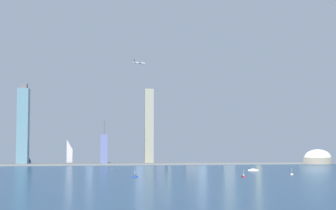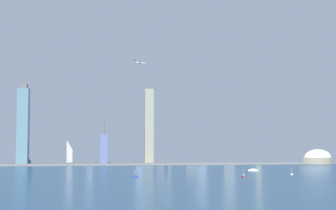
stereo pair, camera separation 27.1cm
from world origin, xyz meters
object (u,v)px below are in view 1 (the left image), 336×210
Objects in this scene: stadium_dome at (314,158)px; skyscraper_7 at (149,126)px; skyscraper_11 at (28,153)px; boat_0 at (253,170)px; skyscraper_8 at (160,144)px; skyscraper_9 at (70,136)px; skyscraper_5 at (228,124)px; skyscraper_0 at (190,152)px; boat_1 at (292,173)px; skyscraper_1 at (104,149)px; boat_2 at (243,176)px; skyscraper_6 at (201,137)px; channel_buoy_0 at (112,168)px; skyscraper_10 at (140,132)px; skyscraper_3 at (23,126)px; airplane at (139,63)px; observation_tower at (257,84)px; skyscraper_2 at (90,135)px; skyscraper_4 at (165,139)px; boat_3 at (135,176)px.

skyscraper_7 reaches higher than stadium_dome.
skyscraper_11 is 481.17m from boat_0.
skyscraper_9 is at bearing 179.28° from skyscraper_8.
skyscraper_5 is at bearing 1.31° from skyscraper_8.
boat_1 is at bearing -71.18° from skyscraper_0.
boat_2 is (205.47, -306.55, -29.45)m from skyscraper_1.
skyscraper_0 is 0.44× the size of skyscraper_6.
skyscraper_9 reaches higher than channel_buoy_0.
skyscraper_10 is (-133.61, 34.13, 10.43)m from skyscraper_6.
skyscraper_3 is at bearing -156.90° from skyscraper_10.
observation_tower is at bearing -19.20° from airplane.
skyscraper_7 is 168.66m from skyscraper_9.
stadium_dome reaches higher than boat_1.
skyscraper_3 reaches higher than skyscraper_9.
channel_buoy_0 is (-166.30, -166.32, -21.55)m from skyscraper_0.
skyscraper_11 is 3.05× the size of boat_1.
skyscraper_9 is 12.15× the size of boat_2.
boat_0 is at bearing -37.11° from skyscraper_1.
boat_2 is at bearing -75.91° from skyscraper_8.
skyscraper_5 reaches higher than skyscraper_0.
skyscraper_1 is 0.71× the size of skyscraper_2.
boat_1 is (23.02, -318.85, -81.68)m from skyscraper_5.
skyscraper_0 is 86.79m from skyscraper_4.
skyscraper_3 is 1.31× the size of skyscraper_9.
airplane reaches higher than skyscraper_11.
skyscraper_5 is at bearing 10.20° from skyscraper_1.
skyscraper_0 is at bearing -53.58° from skyscraper_4.
skyscraper_11 is at bearing 163.00° from boat_0.
skyscraper_9 reaches higher than skyscraper_8.
skyscraper_3 is 11.22× the size of boat_1.
skyscraper_4 is (168.80, -0.14, -9.50)m from skyscraper_2.
skyscraper_11 is (-604.54, 48.43, 10.26)m from stadium_dome.
airplane is (-64.79, -124.94, 155.48)m from skyscraper_4.
skyscraper_1 is 90.66m from skyscraper_9.
observation_tower reaches higher than boat_3.
skyscraper_10 reaches higher than skyscraper_6.
skyscraper_5 is (267.74, 48.17, 52.47)m from skyscraper_1.
skyscraper_9 is 4.76× the size of airplane.
skyscraper_9 is 199.56m from channel_buoy_0.
stadium_dome is at bearing 139.26° from boat_2.
skyscraper_10 reaches higher than boat_3.
airplane is (-183.26, 177.07, 204.76)m from boat_0.
channel_buoy_0 is at bearing -82.05° from skyscraper_1.
boat_2 is at bearing -51.86° from skyscraper_9.
channel_buoy_0 is at bearing -144.28° from airplane.
skyscraper_0 is 0.57× the size of skyscraper_1.
skyscraper_1 is 5.02× the size of boat_0.
skyscraper_1 is at bearing 156.58° from boat_0.
skyscraper_10 reaches higher than skyscraper_0.
airplane reaches higher than boat_2.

